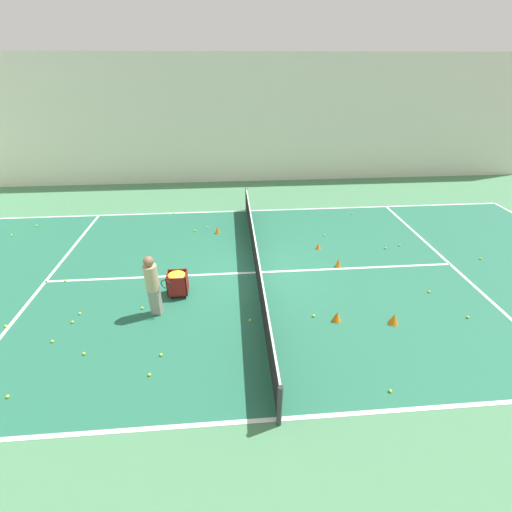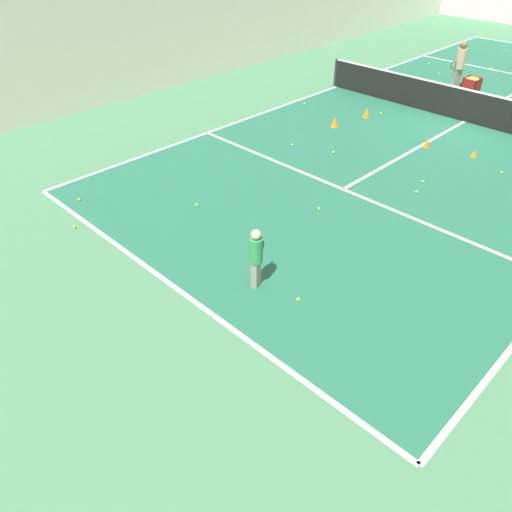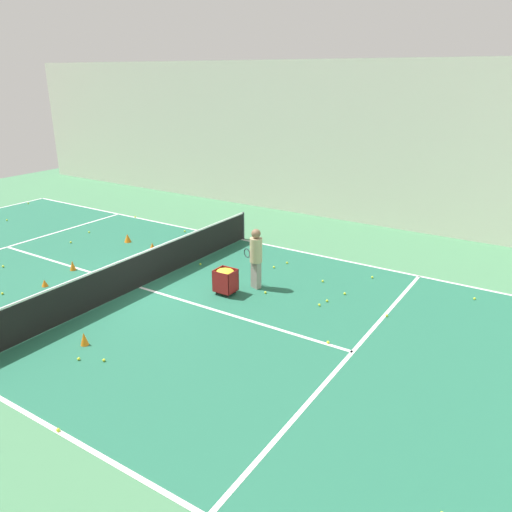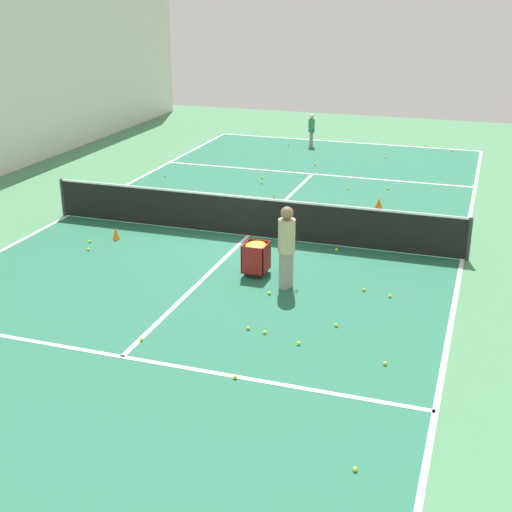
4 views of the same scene
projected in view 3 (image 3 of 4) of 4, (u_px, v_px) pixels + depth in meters
name	position (u px, v px, depth m)	size (l,w,h in m)	color
ground_plane	(140.00, 287.00, 14.90)	(37.83, 37.83, 0.00)	#477F56
court_playing_area	(140.00, 287.00, 14.90)	(10.80, 24.63, 0.00)	#23664C
line_sideline_left	(242.00, 240.00, 19.16)	(0.10, 24.63, 0.00)	white
line_service_near	(7.00, 247.00, 18.34)	(10.80, 0.10, 0.00)	white
line_service_far	(353.00, 352.00, 11.46)	(10.80, 0.10, 0.00)	white
line_centre_service	(140.00, 287.00, 14.90)	(0.10, 13.55, 0.00)	white
hall_enclosure_left	(301.00, 140.00, 21.71)	(0.15, 34.13, 6.56)	silver
tennis_net	(139.00, 270.00, 14.71)	(11.10, 0.10, 1.06)	#2D2D33
coach_at_net	(256.00, 255.00, 14.54)	(0.46, 0.73, 1.83)	gray
ball_cart	(225.00, 277.00, 14.30)	(0.52, 0.57, 0.77)	maroon
training_cone_0	(45.00, 283.00, 14.95)	(0.19, 0.19, 0.21)	orange
training_cone_1	(84.00, 339.00, 11.71)	(0.19, 0.19, 0.32)	orange
training_cone_2	(73.00, 265.00, 16.16)	(0.20, 0.20, 0.32)	orange
training_cone_3	(128.00, 238.00, 18.84)	(0.26, 0.26, 0.31)	orange
training_cone_4	(152.00, 247.00, 17.91)	(0.25, 0.25, 0.31)	orange
tennis_ball_0	(2.00, 293.00, 14.41)	(0.07, 0.07, 0.07)	yellow
tennis_ball_1	(200.00, 264.00, 16.62)	(0.07, 0.07, 0.07)	yellow
tennis_ball_2	(345.00, 294.00, 14.40)	(0.07, 0.07, 0.07)	yellow
tennis_ball_8	(71.00, 242.00, 18.75)	(0.07, 0.07, 0.07)	yellow
tennis_ball_11	(185.00, 231.00, 20.06)	(0.07, 0.07, 0.07)	yellow
tennis_ball_12	(7.00, 220.00, 21.57)	(0.07, 0.07, 0.07)	yellow
tennis_ball_13	(327.00, 301.00, 13.95)	(0.07, 0.07, 0.07)	yellow
tennis_ball_14	(104.00, 360.00, 11.07)	(0.07, 0.07, 0.07)	yellow
tennis_ball_15	(265.00, 292.00, 14.47)	(0.07, 0.07, 0.07)	yellow
tennis_ball_16	(319.00, 305.00, 13.71)	(0.07, 0.07, 0.07)	yellow
tennis_ball_18	(3.00, 266.00, 16.42)	(0.07, 0.07, 0.07)	yellow
tennis_ball_19	(135.00, 217.00, 22.05)	(0.07, 0.07, 0.07)	yellow
tennis_ball_20	(372.00, 277.00, 15.55)	(0.07, 0.07, 0.07)	yellow
tennis_ball_21	(160.00, 255.00, 17.49)	(0.07, 0.07, 0.07)	yellow
tennis_ball_22	(475.00, 299.00, 14.09)	(0.07, 0.07, 0.07)	yellow
tennis_ball_23	(89.00, 232.00, 19.94)	(0.07, 0.07, 0.07)	yellow
tennis_ball_24	(58.00, 430.00, 8.91)	(0.07, 0.07, 0.07)	yellow
tennis_ball_25	(274.00, 267.00, 16.36)	(0.07, 0.07, 0.07)	yellow
tennis_ball_27	(79.00, 359.00, 11.12)	(0.07, 0.07, 0.07)	yellow
tennis_ball_28	(28.00, 203.00, 24.34)	(0.07, 0.07, 0.07)	yellow
tennis_ball_29	(328.00, 342.00, 11.81)	(0.07, 0.07, 0.07)	yellow
tennis_ball_30	(387.00, 315.00, 13.11)	(0.07, 0.07, 0.07)	yellow
tennis_ball_31	(323.00, 281.00, 15.26)	(0.07, 0.07, 0.07)	yellow
tennis_ball_32	(287.00, 263.00, 16.73)	(0.07, 0.07, 0.07)	yellow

